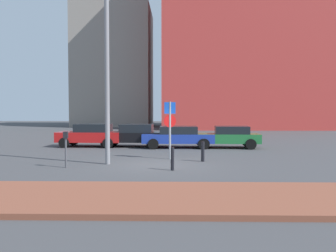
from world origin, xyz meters
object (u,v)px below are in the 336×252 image
street_lamp (107,49)px  parking_meter (66,144)px  parked_car_red (91,135)px  traffic_bollard_near (172,159)px  parked_car_black (132,135)px  parking_sign_post (170,123)px  parked_car_green (228,136)px  parked_car_blue (178,136)px  traffic_bollard_mid (203,152)px

street_lamp → parking_meter: bearing=-146.9°
parked_car_red → traffic_bollard_near: bearing=-59.5°
parked_car_black → parking_meter: 8.67m
parking_meter → street_lamp: (1.53, 1.00, 4.02)m
parking_sign_post → street_lamp: bearing=-147.8°
parking_meter → traffic_bollard_near: bearing=-7.5°
parked_car_green → parked_car_blue: bearing=178.9°
parking_sign_post → traffic_bollard_near: bearing=-87.3°
parked_car_red → parked_car_blue: (5.58, -0.53, -0.05)m
parked_car_blue → street_lamp: street_lamp is taller
parked_car_red → parked_car_black: size_ratio=0.98×
street_lamp → traffic_bollard_mid: size_ratio=9.54×
parked_car_blue → parked_car_green: bearing=-1.1°
parked_car_red → parking_meter: bearing=-83.5°
parked_car_green → traffic_bollard_mid: (-1.97, -5.95, -0.26)m
parking_sign_post → parked_car_black: bearing=113.4°
street_lamp → parked_car_black: bearing=88.7°
parking_meter → parked_car_green: bearing=45.5°
parked_car_blue → street_lamp: 8.70m
parked_car_blue → traffic_bollard_near: parked_car_blue is taller
traffic_bollard_near → traffic_bollard_mid: traffic_bollard_near is taller
traffic_bollard_near → parked_car_blue: bearing=88.3°
parked_car_red → parked_car_black: bearing=1.0°
parked_car_blue → parking_sign_post: 5.34m
parking_meter → parking_sign_post: bearing=32.5°
parked_car_red → traffic_bollard_near: 10.49m
parked_car_black → traffic_bollard_mid: parked_car_black is taller
parked_car_green → traffic_bollard_mid: bearing=-108.3°
parking_meter → parked_car_blue: bearing=59.7°
parked_car_black → parked_car_red: bearing=-179.0°
parked_car_black → traffic_bollard_mid: size_ratio=4.68×
parked_car_green → traffic_bollard_mid: parked_car_green is taller
parked_car_blue → traffic_bollard_mid: (1.11, -6.01, -0.27)m
parking_sign_post → parking_meter: size_ratio=1.86×
parking_sign_post → traffic_bollard_mid: parking_sign_post is taller
parked_car_black → parking_meter: size_ratio=2.87×
parked_car_green → street_lamp: size_ratio=0.48×
parked_car_red → parked_car_black: 2.65m
traffic_bollard_near → parked_car_red: bearing=120.5°
parked_car_blue → traffic_bollard_near: (-0.26, -8.49, -0.26)m
traffic_bollard_mid → parked_car_blue: bearing=100.4°
parked_car_red → street_lamp: 8.91m
parked_car_green → parked_car_red: bearing=176.1°
parked_car_red → parking_sign_post: 7.80m
traffic_bollard_mid → traffic_bollard_near: bearing=-118.8°
parked_car_green → parking_sign_post: bearing=-124.1°
parked_car_green → traffic_bollard_mid: 6.28m
parked_car_blue → parked_car_green: 3.08m
traffic_bollard_mid → parking_meter: bearing=-161.6°
parked_car_blue → parking_meter: parking_meter is taller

